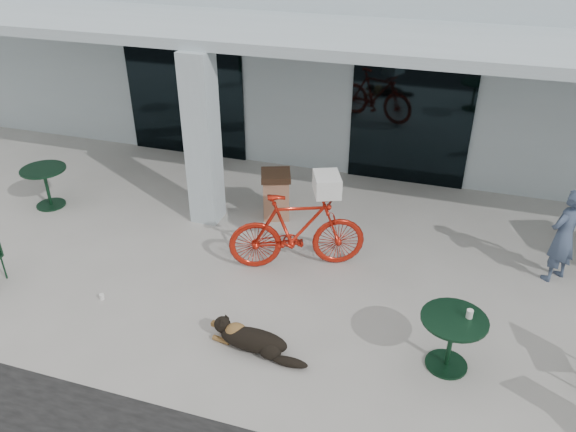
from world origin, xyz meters
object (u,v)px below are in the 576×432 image
(bicycle, at_px, (297,231))
(dog, at_px, (254,339))
(cafe_table_far, at_px, (450,342))
(person, at_px, (564,236))
(trash_receptacle, at_px, (276,195))
(cafe_table_near, at_px, (47,187))

(bicycle, height_order, dog, bicycle)
(bicycle, bearing_deg, cafe_table_far, -144.68)
(person, distance_m, trash_receptacle, 4.86)
(cafe_table_near, xyz_separation_m, person, (9.16, 0.40, 0.39))
(bicycle, bearing_deg, cafe_table_near, 62.20)
(cafe_table_far, relative_size, trash_receptacle, 0.92)
(bicycle, bearing_deg, trash_receptacle, 7.97)
(cafe_table_near, relative_size, trash_receptacle, 0.93)
(cafe_table_far, bearing_deg, person, 59.18)
(cafe_table_near, xyz_separation_m, trash_receptacle, (4.34, 0.95, 0.06))
(person, bearing_deg, trash_receptacle, -52.72)
(bicycle, distance_m, cafe_table_near, 5.21)
(dog, xyz_separation_m, cafe_table_far, (2.48, 0.48, 0.21))
(trash_receptacle, bearing_deg, bicycle, -59.65)
(bicycle, xyz_separation_m, dog, (0.02, -2.06, -0.48))
(bicycle, relative_size, cafe_table_near, 2.59)
(cafe_table_near, distance_m, trash_receptacle, 4.44)
(person, relative_size, trash_receptacle, 1.73)
(bicycle, bearing_deg, person, -99.74)
(cafe_table_far, distance_m, trash_receptacle, 4.51)
(cafe_table_near, bearing_deg, trash_receptacle, 12.33)
(dog, relative_size, trash_receptacle, 1.19)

